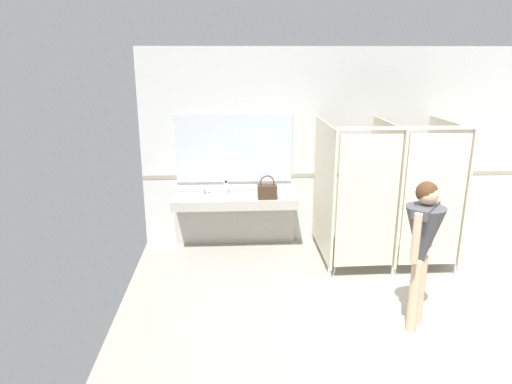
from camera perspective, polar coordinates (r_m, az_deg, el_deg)
name	(u,v)px	position (r m, az deg, el deg)	size (l,w,h in m)	color
ground_plane	(452,343)	(5.44, 22.98, -16.70)	(7.17, 6.06, 0.10)	#9E998E
wall_back	(380,147)	(7.31, 14.99, 5.39)	(7.17, 0.12, 2.92)	silver
wall_back_tile_band	(379,174)	(7.34, 14.90, 2.13)	(7.17, 0.01, 0.06)	#9E937F
vanity_counter	(235,209)	(6.92, -2.62, -2.09)	(1.82, 0.53, 0.93)	#B2ADA3
mirror_panel	(234,148)	(6.88, -2.74, 5.38)	(1.72, 0.02, 1.01)	silver
bathroom_stalls	(388,191)	(6.51, 16.00, 0.11)	(1.76, 1.34, 1.99)	beige
person_standing	(423,238)	(5.02, 19.85, -5.39)	(0.56, 0.56, 1.62)	#DBAD89
handbag	(267,191)	(6.64, 1.38, 0.12)	(0.27, 0.14, 0.34)	#3F2D1E
soap_dispenser	(226,188)	(6.90, -3.71, 0.51)	(0.07, 0.07, 0.20)	white
floor_drain_cover	(403,343)	(5.16, 17.71, -17.30)	(0.14, 0.14, 0.01)	#B7BABF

